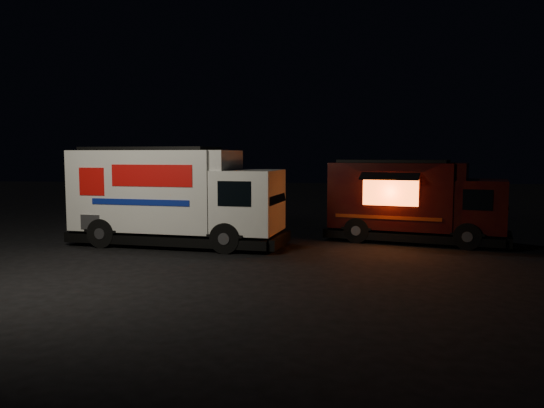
{
  "coord_description": "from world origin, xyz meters",
  "views": [
    {
      "loc": [
        3.81,
        -13.91,
        2.83
      ],
      "look_at": [
        2.23,
        2.0,
        1.35
      ],
      "focal_mm": 35.0,
      "sensor_mm": 36.0,
      "label": 1
    }
  ],
  "objects": [
    {
      "name": "ground",
      "position": [
        0.0,
        0.0,
        0.0
      ],
      "size": [
        80.0,
        80.0,
        0.0
      ],
      "primitive_type": "plane",
      "color": "black",
      "rests_on": "ground"
    },
    {
      "name": "white_truck",
      "position": [
        -0.77,
        2.28,
        1.54
      ],
      "size": [
        7.07,
        3.32,
        3.08
      ],
      "primitive_type": null,
      "rotation": [
        0.0,
        0.0,
        -0.15
      ],
      "color": "silver",
      "rests_on": "ground"
    },
    {
      "name": "red_truck",
      "position": [
        6.8,
        3.65,
        1.34
      ],
      "size": [
        6.12,
        3.69,
        2.68
      ],
      "primitive_type": null,
      "rotation": [
        0.0,
        0.0,
        -0.29
      ],
      "color": "#37100A",
      "rests_on": "ground"
    }
  ]
}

